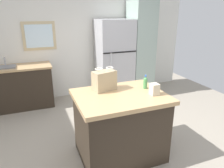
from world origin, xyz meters
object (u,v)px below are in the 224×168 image
at_px(refrigerator, 114,59).
at_px(small_box, 154,89).
at_px(tall_cabinet, 140,49).
at_px(shopping_bag, 104,81).
at_px(bottle, 145,83).
at_px(kitchen_island, 120,125).

bearing_deg(refrigerator, small_box, -99.14).
relative_size(tall_cabinet, shopping_bag, 6.34).
height_order(shopping_bag, small_box, shopping_bag).
bearing_deg(bottle, shopping_bag, 165.37).
relative_size(kitchen_island, bottle, 5.99).
bearing_deg(kitchen_island, bottle, 12.15).
xyz_separation_m(kitchen_island, tall_cabinet, (1.46, 2.16, 0.62)).
xyz_separation_m(refrigerator, tall_cabinet, (0.67, 0.00, 0.20)).
height_order(kitchen_island, tall_cabinet, tall_cabinet).
xyz_separation_m(tall_cabinet, shopping_bag, (-1.60, -1.92, -0.03)).
distance_m(refrigerator, shopping_bag, 2.14).
relative_size(refrigerator, tall_cabinet, 0.82).
relative_size(kitchen_island, refrigerator, 0.66).
bearing_deg(tall_cabinet, kitchen_island, -124.02).
xyz_separation_m(tall_cabinet, small_box, (-1.05, -2.32, -0.09)).
bearing_deg(refrigerator, kitchen_island, -109.97).
bearing_deg(shopping_bag, bottle, -14.63).
height_order(refrigerator, tall_cabinet, tall_cabinet).
xyz_separation_m(kitchen_island, shopping_bag, (-0.14, 0.24, 0.60)).
distance_m(tall_cabinet, small_box, 2.55).
xyz_separation_m(tall_cabinet, bottle, (-1.04, -2.07, -0.08)).
height_order(kitchen_island, bottle, bottle).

